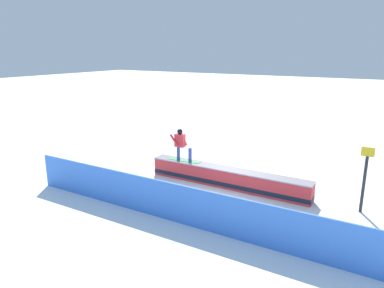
{
  "coord_description": "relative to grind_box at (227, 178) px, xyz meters",
  "views": [
    {
      "loc": [
        -5.55,
        11.82,
        5.18
      ],
      "look_at": [
        0.97,
        1.01,
        1.82
      ],
      "focal_mm": 33.26,
      "sensor_mm": 36.0,
      "label": 1
    }
  ],
  "objects": [
    {
      "name": "snowboarder",
      "position": [
        2.09,
        0.02,
        1.12
      ],
      "size": [
        1.43,
        0.46,
        1.32
      ],
      "color": "#3B964D",
      "rests_on": "grind_box"
    },
    {
      "name": "grind_box",
      "position": [
        0.0,
        0.0,
        0.0
      ],
      "size": [
        6.54,
        0.67,
        0.75
      ],
      "color": "red",
      "rests_on": "ground_plane"
    },
    {
      "name": "ground_plane",
      "position": [
        0.0,
        0.0,
        -0.34
      ],
      "size": [
        120.0,
        120.0,
        0.0
      ],
      "primitive_type": "plane",
      "color": "white"
    },
    {
      "name": "trail_marker",
      "position": [
        -4.75,
        -0.26,
        0.84
      ],
      "size": [
        0.4,
        0.1,
        2.21
      ],
      "color": "#262628",
      "rests_on": "ground_plane"
    },
    {
      "name": "safety_fence",
      "position": [
        0.0,
        3.46,
        0.29
      ],
      "size": [
        12.2,
        0.13,
        1.26
      ],
      "primitive_type": "cube",
      "rotation": [
        0.0,
        0.0,
        0.01
      ],
      "color": "#3B77E7",
      "rests_on": "ground_plane"
    }
  ]
}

